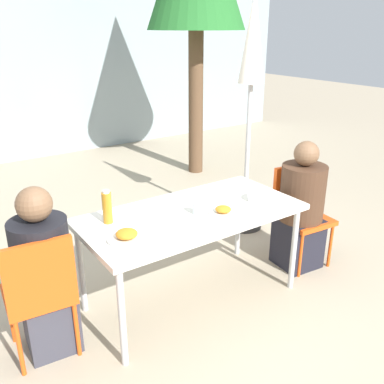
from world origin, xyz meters
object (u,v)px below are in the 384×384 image
salad_bowl (260,197)px  bottle (107,207)px  drinking_cup (198,208)px  person_left (45,277)px  closed_umbrella (252,66)px  chair_left (40,289)px  chair_right (298,208)px  person_right (301,210)px

salad_bowl → bottle: bearing=165.1°
salad_bowl → drinking_cup: bearing=172.6°
person_left → salad_bowl: (1.59, -0.21, 0.24)m
bottle → closed_umbrella: bearing=17.8°
person_left → bottle: 0.58m
person_left → chair_left: bearing=-121.9°
chair_right → bottle: (-1.67, 0.20, 0.34)m
drinking_cup → salad_bowl: 0.54m
person_left → chair_right: (2.15, -0.12, -0.02)m
bottle → person_left: bearing=-170.2°
chair_left → salad_bowl: chair_left is taller
person_right → salad_bowl: person_right is taller
person_left → salad_bowl: person_left is taller
person_right → chair_right: bearing=-121.9°
person_right → chair_left: bearing=2.5°
salad_bowl → person_left: bearing=172.4°
person_left → person_right: 2.10m
bottle → chair_left: bearing=-163.5°
bottle → drinking_cup: size_ratio=2.78×
person_left → drinking_cup: (1.06, -0.14, 0.25)m
chair_right → bottle: bottle is taller
bottle → salad_bowl: bearing=-14.9°
chair_right → person_right: 0.10m
chair_right → closed_umbrella: bearing=-89.5°
chair_left → bottle: bottle is taller
bottle → salad_bowl: (1.11, -0.30, -0.08)m
person_left → bottle: size_ratio=4.79×
chair_right → closed_umbrella: (0.07, 0.76, 1.13)m
person_right → closed_umbrella: size_ratio=0.49×
chair_left → salad_bowl: 1.67m
closed_umbrella → salad_bowl: size_ratio=11.81×
chair_right → bottle: size_ratio=3.69×
chair_left → closed_umbrella: size_ratio=0.37×
drinking_cup → salad_bowl: (0.53, -0.07, -0.01)m
person_left → drinking_cup: size_ratio=13.34×
closed_umbrella → drinking_cup: (-1.16, -0.78, -0.85)m
salad_bowl → chair_left: bearing=175.3°
person_right → drinking_cup: bearing=2.8°
person_left → salad_bowl: bearing=-2.7°
chair_left → bottle: 0.66m
person_right → salad_bowl: 0.56m
person_left → bottle: person_left is taller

